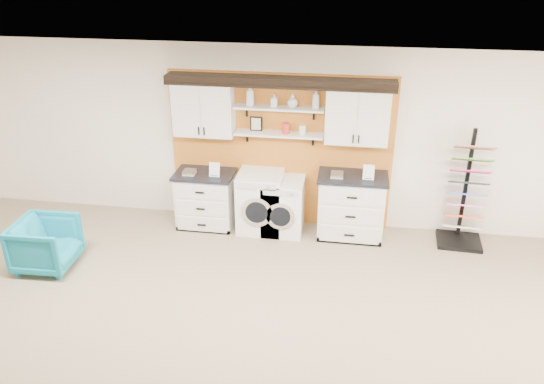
% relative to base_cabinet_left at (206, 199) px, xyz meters
% --- Properties ---
extents(ceiling, '(10.00, 10.00, 0.00)m').
position_rel_base_cabinet_left_xyz_m(ceiling, '(1.13, -3.64, 2.35)').
color(ceiling, white).
rests_on(ceiling, wall_back).
extents(wall_back, '(10.00, 0.00, 10.00)m').
position_rel_base_cabinet_left_xyz_m(wall_back, '(1.13, 0.36, 0.95)').
color(wall_back, '#F0E2CF').
rests_on(wall_back, floor).
extents(accent_panel, '(3.40, 0.07, 2.40)m').
position_rel_base_cabinet_left_xyz_m(accent_panel, '(1.13, 0.32, 0.75)').
color(accent_panel, '#B9661F').
rests_on(accent_panel, wall_back).
extents(upper_cabinet_left, '(0.90, 0.35, 0.84)m').
position_rel_base_cabinet_left_xyz_m(upper_cabinet_left, '(-0.00, 0.15, 1.43)').
color(upper_cabinet_left, white).
rests_on(upper_cabinet_left, wall_back).
extents(upper_cabinet_right, '(0.90, 0.35, 0.84)m').
position_rel_base_cabinet_left_xyz_m(upper_cabinet_right, '(2.26, 0.15, 1.43)').
color(upper_cabinet_right, white).
rests_on(upper_cabinet_right, wall_back).
extents(shelf_lower, '(1.32, 0.28, 0.03)m').
position_rel_base_cabinet_left_xyz_m(shelf_lower, '(1.13, 0.16, 1.08)').
color(shelf_lower, white).
rests_on(shelf_lower, wall_back).
extents(shelf_upper, '(1.32, 0.28, 0.03)m').
position_rel_base_cabinet_left_xyz_m(shelf_upper, '(1.13, 0.16, 1.48)').
color(shelf_upper, white).
rests_on(shelf_upper, wall_back).
extents(crown_molding, '(3.30, 0.41, 0.13)m').
position_rel_base_cabinet_left_xyz_m(crown_molding, '(1.13, 0.17, 1.88)').
color(crown_molding, black).
rests_on(crown_molding, wall_back).
extents(picture_frame, '(0.18, 0.02, 0.22)m').
position_rel_base_cabinet_left_xyz_m(picture_frame, '(0.78, 0.21, 1.21)').
color(picture_frame, black).
rests_on(picture_frame, shelf_lower).
extents(canister_red, '(0.11, 0.11, 0.16)m').
position_rel_base_cabinet_left_xyz_m(canister_red, '(1.23, 0.16, 1.18)').
color(canister_red, red).
rests_on(canister_red, shelf_lower).
extents(canister_cream, '(0.10, 0.10, 0.14)m').
position_rel_base_cabinet_left_xyz_m(canister_cream, '(1.48, 0.16, 1.17)').
color(canister_cream, silver).
rests_on(canister_cream, shelf_lower).
extents(base_cabinet_left, '(0.92, 0.66, 0.90)m').
position_rel_base_cabinet_left_xyz_m(base_cabinet_left, '(0.00, 0.00, 0.00)').
color(base_cabinet_left, white).
rests_on(base_cabinet_left, floor).
extents(base_cabinet_right, '(1.03, 0.66, 1.00)m').
position_rel_base_cabinet_left_xyz_m(base_cabinet_right, '(2.26, -0.00, 0.05)').
color(base_cabinet_right, white).
rests_on(base_cabinet_right, floor).
extents(washer, '(0.68, 0.71, 0.95)m').
position_rel_base_cabinet_left_xyz_m(washer, '(0.87, -0.00, 0.02)').
color(washer, white).
rests_on(washer, floor).
extents(dryer, '(0.62, 0.71, 0.86)m').
position_rel_base_cabinet_left_xyz_m(dryer, '(1.23, -0.00, -0.02)').
color(dryer, white).
rests_on(dryer, floor).
extents(sample_rack, '(0.67, 0.57, 1.75)m').
position_rel_base_cabinet_left_xyz_m(sample_rack, '(3.90, 0.04, 0.10)').
color(sample_rack, black).
rests_on(sample_rack, floor).
extents(armchair, '(0.80, 0.78, 0.70)m').
position_rel_base_cabinet_left_xyz_m(armchair, '(-1.86, -1.52, -0.10)').
color(armchair, '#107E98').
rests_on(armchair, floor).
extents(soap_bottle_a, '(0.14, 0.14, 0.32)m').
position_rel_base_cabinet_left_xyz_m(soap_bottle_a, '(0.71, 0.16, 1.65)').
color(soap_bottle_a, silver).
rests_on(soap_bottle_a, shelf_upper).
extents(soap_bottle_b, '(0.09, 0.09, 0.19)m').
position_rel_base_cabinet_left_xyz_m(soap_bottle_b, '(1.06, 0.16, 1.59)').
color(soap_bottle_b, silver).
rests_on(soap_bottle_b, shelf_upper).
extents(soap_bottle_c, '(0.17, 0.17, 0.19)m').
position_rel_base_cabinet_left_xyz_m(soap_bottle_c, '(1.33, 0.16, 1.59)').
color(soap_bottle_c, silver).
rests_on(soap_bottle_c, shelf_upper).
extents(soap_bottle_d, '(0.15, 0.15, 0.29)m').
position_rel_base_cabinet_left_xyz_m(soap_bottle_d, '(1.66, 0.16, 1.64)').
color(soap_bottle_d, silver).
rests_on(soap_bottle_d, shelf_upper).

